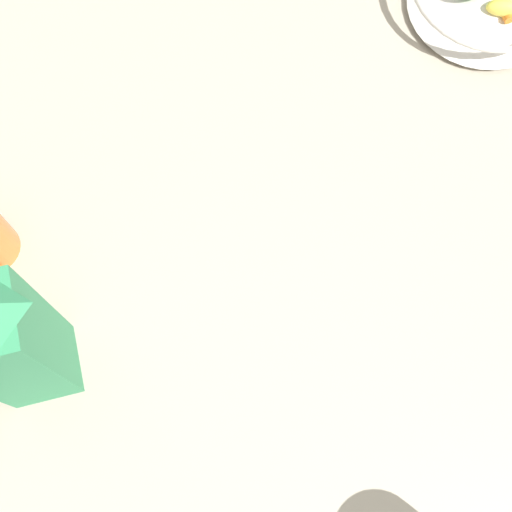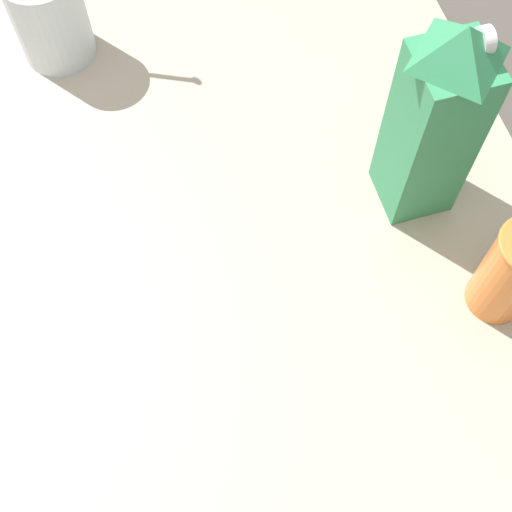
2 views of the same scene
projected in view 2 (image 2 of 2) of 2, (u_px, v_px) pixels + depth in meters
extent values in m
plane|color=#4C4742|center=(117.00, 316.00, 0.91)|extent=(6.00, 6.00, 0.00)
cube|color=#B2A893|center=(115.00, 311.00, 0.90)|extent=(1.17, 1.17, 0.03)
cube|color=#338C59|center=(430.00, 134.00, 0.84)|extent=(0.09, 0.09, 0.26)
pyramid|color=#338C59|center=(463.00, 43.00, 0.71)|extent=(0.09, 0.09, 0.05)
cylinder|color=white|center=(484.00, 40.00, 0.71)|extent=(0.03, 0.01, 0.03)
cylinder|color=silver|center=(49.00, 15.00, 1.00)|extent=(0.11, 0.11, 0.14)
cylinder|color=orange|center=(512.00, 273.00, 0.82)|extent=(0.07, 0.07, 0.15)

